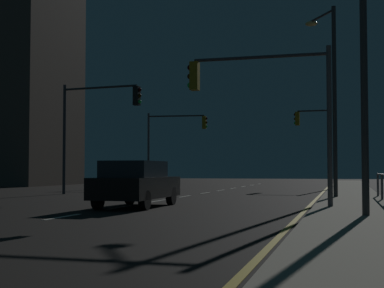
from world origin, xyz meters
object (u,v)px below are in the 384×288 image
(car, at_px, (136,183))
(car_oncoming, at_px, (142,177))
(traffic_light_far_center, at_px, (318,131))
(street_lamp_across_street, at_px, (330,83))
(traffic_light_near_right, at_px, (263,94))
(street_lamp_mid_block, at_px, (378,35))
(traffic_light_mid_right, at_px, (96,115))
(traffic_light_near_left, at_px, (174,134))

(car, xyz_separation_m, car_oncoming, (-5.37, 15.04, 0.00))
(traffic_light_far_center, relative_size, street_lamp_across_street, 0.68)
(traffic_light_near_right, relative_size, street_lamp_mid_block, 0.67)
(traffic_light_far_center, distance_m, traffic_light_mid_right, 17.20)
(traffic_light_far_center, height_order, street_lamp_across_street, street_lamp_across_street)
(traffic_light_near_left, bearing_deg, traffic_light_far_center, -2.93)
(street_lamp_mid_block, height_order, street_lamp_across_street, street_lamp_across_street)
(traffic_light_mid_right, bearing_deg, traffic_light_near_right, -40.70)
(traffic_light_far_center, relative_size, traffic_light_near_right, 1.09)
(traffic_light_far_center, xyz_separation_m, traffic_light_mid_right, (-10.48, -13.63, 0.10))
(traffic_light_mid_right, bearing_deg, street_lamp_across_street, -7.67)
(car, distance_m, street_lamp_mid_block, 9.22)
(traffic_light_far_center, distance_m, street_lamp_across_street, 15.30)
(car_oncoming, distance_m, traffic_light_near_right, 18.14)
(car, relative_size, street_lamp_mid_block, 0.58)
(traffic_light_near_left, distance_m, street_lamp_across_street, 19.77)
(car, distance_m, traffic_light_mid_right, 10.47)
(traffic_light_far_center, xyz_separation_m, traffic_light_near_right, (-0.74, -22.01, -0.21))
(car_oncoming, bearing_deg, traffic_light_near_right, -57.13)
(car_oncoming, distance_m, traffic_light_mid_right, 7.40)
(car_oncoming, distance_m, street_lamp_across_street, 14.89)
(car, height_order, street_lamp_across_street, street_lamp_across_street)
(traffic_light_far_center, distance_m, traffic_light_near_right, 22.02)
(traffic_light_far_center, bearing_deg, car_oncoming, -146.30)
(traffic_light_mid_right, distance_m, street_lamp_mid_block, 17.49)
(traffic_light_mid_right, distance_m, street_lamp_across_street, 11.84)
(traffic_light_mid_right, height_order, traffic_light_near_left, traffic_light_mid_right)
(car, xyz_separation_m, traffic_light_near_right, (4.35, 0.00, 2.92))
(traffic_light_far_center, height_order, street_lamp_mid_block, street_lamp_mid_block)
(traffic_light_near_left, height_order, street_lamp_across_street, street_lamp_across_street)
(car, height_order, street_lamp_mid_block, street_lamp_mid_block)
(car_oncoming, height_order, street_lamp_across_street, street_lamp_across_street)
(traffic_light_mid_right, bearing_deg, street_lamp_mid_block, -41.27)
(car, bearing_deg, street_lamp_mid_block, -22.11)
(traffic_light_near_left, xyz_separation_m, street_lamp_across_street, (11.89, -15.76, 1.04))
(traffic_light_near_right, height_order, traffic_light_near_left, traffic_light_near_left)
(car_oncoming, height_order, traffic_light_far_center, traffic_light_far_center)
(traffic_light_near_right, bearing_deg, traffic_light_far_center, 88.07)
(traffic_light_mid_right, xyz_separation_m, traffic_light_near_right, (9.73, -8.37, -0.31))
(traffic_light_far_center, xyz_separation_m, street_lamp_mid_block, (2.66, -25.16, 0.75))
(car, bearing_deg, traffic_light_mid_right, 122.73)
(traffic_light_near_left, bearing_deg, car_oncoming, -88.39)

